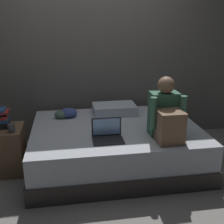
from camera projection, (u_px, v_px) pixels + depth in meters
ground_plane at (103, 177)px, 3.24m from camera, size 8.00×8.00×0.00m
wall_back at (90, 46)px, 3.93m from camera, size 5.60×0.10×2.70m
bed at (116, 145)px, 3.47m from camera, size 2.00×1.50×0.49m
nightstand at (5, 150)px, 3.29m from camera, size 0.44×0.46×0.53m
person_sitting at (166, 115)px, 3.00m from camera, size 0.39×0.44×0.66m
laptop at (107, 135)px, 3.01m from camera, size 0.32×0.23×0.22m
pillow at (114, 109)px, 3.80m from camera, size 0.56×0.36×0.13m
mug at (12, 128)px, 3.10m from camera, size 0.08×0.08×0.09m
clothes_pile at (66, 113)px, 3.67m from camera, size 0.29×0.19×0.12m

